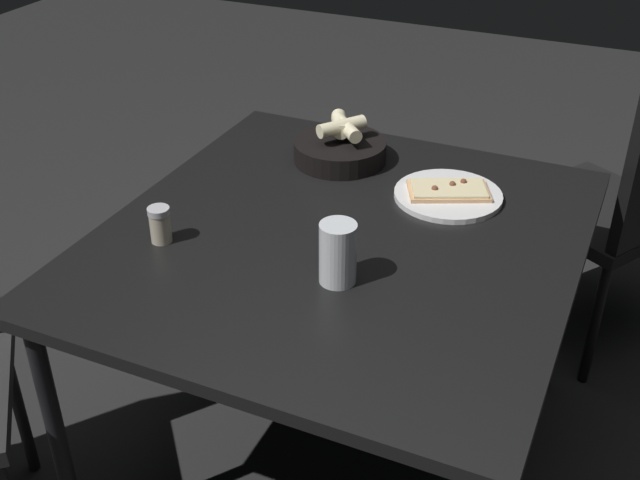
# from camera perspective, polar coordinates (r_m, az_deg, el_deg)

# --- Properties ---
(ground) EXTENTS (8.00, 8.00, 0.00)m
(ground) POSITION_cam_1_polar(r_m,az_deg,el_deg) (2.24, 1.25, -15.18)
(ground) COLOR black
(dining_table) EXTENTS (1.05, 1.14, 0.71)m
(dining_table) POSITION_cam_1_polar(r_m,az_deg,el_deg) (1.82, 1.48, -0.95)
(dining_table) COLOR black
(dining_table) RESTS_ON ground
(pizza_plate) EXTENTS (0.27, 0.27, 0.04)m
(pizza_plate) POSITION_cam_1_polar(r_m,az_deg,el_deg) (1.96, 9.25, 3.30)
(pizza_plate) COLOR silver
(pizza_plate) RESTS_ON dining_table
(bread_basket) EXTENTS (0.25, 0.25, 0.12)m
(bread_basket) POSITION_cam_1_polar(r_m,az_deg,el_deg) (2.12, 1.50, 6.69)
(bread_basket) COLOR black
(bread_basket) RESTS_ON dining_table
(beer_glass) EXTENTS (0.08, 0.08, 0.13)m
(beer_glass) POSITION_cam_1_polar(r_m,az_deg,el_deg) (1.60, 1.29, -1.23)
(beer_glass) COLOR silver
(beer_glass) RESTS_ON dining_table
(pepper_shaker) EXTENTS (0.05, 0.05, 0.08)m
(pepper_shaker) POSITION_cam_1_polar(r_m,az_deg,el_deg) (1.78, -11.47, 0.97)
(pepper_shaker) COLOR #BFB299
(pepper_shaker) RESTS_ON dining_table
(chair_near) EXTENTS (0.60, 0.60, 0.94)m
(chair_near) POSITION_cam_1_polar(r_m,az_deg,el_deg) (2.48, 21.38, 2.99)
(chair_near) COLOR black
(chair_near) RESTS_ON ground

